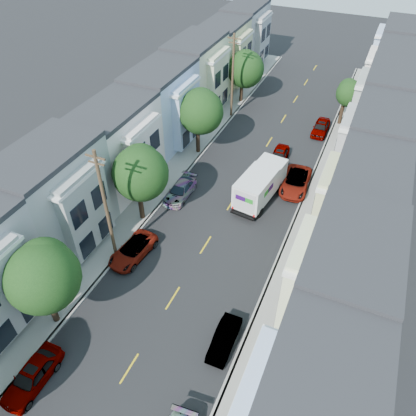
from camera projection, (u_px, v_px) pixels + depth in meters
ground at (173, 298)px, 30.11m from camera, size 160.00×160.00×0.00m
road_slab at (242, 185)px, 40.49m from camera, size 12.00×70.00×0.02m
curb_left at (188, 171)px, 42.30m from camera, size 0.30×70.00×0.15m
curb_right at (302, 201)px, 38.60m from camera, size 0.30×70.00×0.15m
sidewalk_left at (177, 168)px, 42.70m from camera, size 2.60×70.00×0.15m
sidewalk_right at (316, 204)px, 38.20m from camera, size 2.60×70.00×0.15m
centerline at (242, 186)px, 40.50m from camera, size 0.12×70.00×0.01m
townhouse_row_left at (146, 160)px, 43.91m from camera, size 5.00×70.00×8.50m
townhouse_row_right at (357, 216)px, 37.09m from camera, size 5.00×70.00×8.50m
tree_b at (42, 277)px, 25.38m from camera, size 4.70×4.70×7.25m
tree_c at (139, 174)px, 33.39m from camera, size 4.70×4.70×7.46m
tree_d at (200, 112)px, 41.73m from camera, size 4.70×4.70×7.37m
tree_e at (245, 69)px, 51.55m from camera, size 4.70×4.70×6.83m
tree_far_r at (349, 94)px, 47.13m from camera, size 3.10×3.10×5.65m
utility_pole_near at (106, 207)px, 30.05m from camera, size 1.60×0.26×10.00m
utility_pole_far at (233, 77)px, 48.07m from camera, size 1.60×0.26×10.00m
fedex_truck at (260, 184)px, 37.72m from camera, size 2.58×6.71×3.22m
lead_sedan at (279, 156)px, 43.26m from camera, size 1.84×4.40×1.41m
parked_left_b at (32, 376)px, 24.81m from camera, size 1.85×4.63×1.49m
parked_left_c at (133, 250)px, 32.90m from camera, size 2.59×4.83×1.29m
parked_left_d at (180, 191)px, 38.80m from camera, size 1.92×4.50×1.34m
parked_right_b at (224, 339)px, 26.85m from camera, size 1.39×3.74×1.24m
parked_right_c at (296, 182)px, 39.69m from camera, size 2.84×5.57×1.51m
parked_right_d at (321, 128)px, 47.81m from camera, size 1.72×4.46×1.44m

